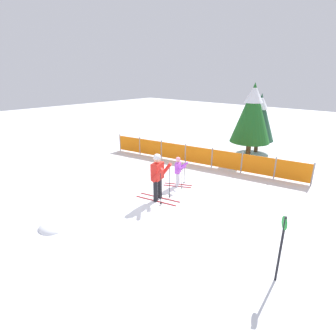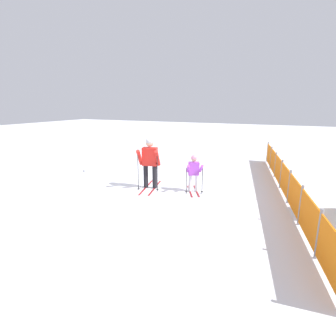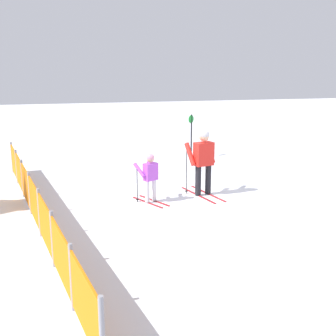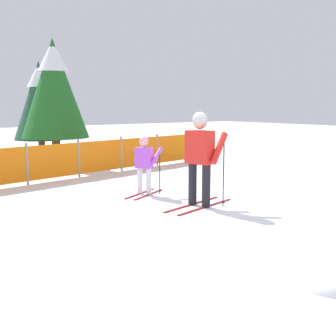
{
  "view_description": "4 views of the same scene",
  "coord_description": "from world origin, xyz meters",
  "views": [
    {
      "loc": [
        5.81,
        -5.88,
        4.17
      ],
      "look_at": [
        -0.3,
        1.12,
        0.82
      ],
      "focal_mm": 28.0,
      "sensor_mm": 36.0,
      "label": 1
    },
    {
      "loc": [
        7.35,
        4.14,
        2.71
      ],
      "look_at": [
        0.29,
        0.88,
        0.8
      ],
      "focal_mm": 28.0,
      "sensor_mm": 36.0,
      "label": 2
    },
    {
      "loc": [
        -9.65,
        3.6,
        3.15
      ],
      "look_at": [
        0.32,
        0.99,
        0.69
      ],
      "focal_mm": 45.0,
      "sensor_mm": 36.0,
      "label": 3
    },
    {
      "loc": [
        -4.76,
        -5.46,
        1.79
      ],
      "look_at": [
        -0.25,
        0.65,
        0.66
      ],
      "focal_mm": 45.0,
      "sensor_mm": 36.0,
      "label": 4
    }
  ],
  "objects": [
    {
      "name": "conifer_far",
      "position": [
        0.18,
        7.07,
        2.35
      ],
      "size": [
        2.05,
        2.05,
        3.8
      ],
      "color": "#4C3823",
      "rests_on": "ground_plane"
    },
    {
      "name": "skier_adult",
      "position": [
        0.09,
        0.14,
        1.0
      ],
      "size": [
        1.62,
        0.78,
        1.68
      ],
      "rotation": [
        0.0,
        0.0,
        0.23
      ],
      "color": "maroon",
      "rests_on": "ground_plane"
    },
    {
      "name": "ground_plane",
      "position": [
        0.0,
        0.0,
        0.0
      ],
      "size": [
        60.0,
        60.0,
        0.0
      ],
      "primitive_type": "plane",
      "color": "white"
    },
    {
      "name": "skier_child",
      "position": [
        -0.16,
        1.56,
        0.7
      ],
      "size": [
        1.11,
        0.75,
        1.18
      ],
      "rotation": [
        0.0,
        0.0,
        0.47
      ],
      "color": "maroon",
      "rests_on": "ground_plane"
    },
    {
      "name": "safety_fence",
      "position": [
        -1.03,
        4.17,
        0.48
      ],
      "size": [
        9.71,
        1.8,
        0.95
      ],
      "rotation": [
        0.0,
        0.0,
        0.18
      ],
      "color": "gray",
      "rests_on": "ground_plane"
    },
    {
      "name": "snow_mound",
      "position": [
        -0.97,
        -3.19,
        0.0
      ],
      "size": [
        0.83,
        0.7,
        0.33
      ],
      "primitive_type": "ellipsoid",
      "color": "white",
      "rests_on": "ground_plane"
    },
    {
      "name": "conifer_near",
      "position": [
        0.13,
        8.2,
        1.99
      ],
      "size": [
        1.73,
        1.73,
        3.22
      ],
      "color": "#4C3823",
      "rests_on": "ground_plane"
    }
  ]
}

